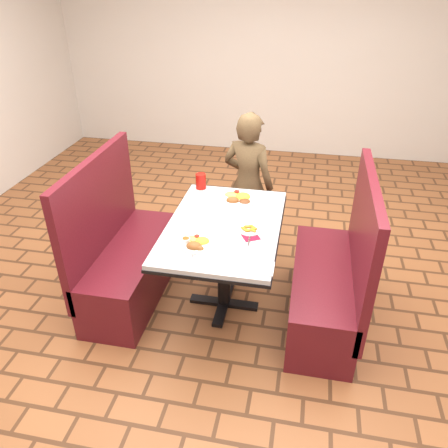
{
  "coord_description": "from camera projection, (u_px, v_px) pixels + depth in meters",
  "views": [
    {
      "loc": [
        0.53,
        -2.65,
        2.34
      ],
      "look_at": [
        0.0,
        0.0,
        0.75
      ],
      "focal_mm": 35.0,
      "sensor_mm": 36.0,
      "label": 1
    }
  ],
  "objects": [
    {
      "name": "room",
      "position": [
        224.0,
        53.0,
        2.55
      ],
      "size": [
        7.0,
        7.04,
        2.82
      ],
      "color": "#995A32",
      "rests_on": "ground"
    },
    {
      "name": "dining_table",
      "position": [
        224.0,
        235.0,
        3.19
      ],
      "size": [
        0.81,
        1.21,
        0.75
      ],
      "color": "silver",
      "rests_on": "ground"
    },
    {
      "name": "booth_bench_left",
      "position": [
        126.0,
        259.0,
        3.49
      ],
      "size": [
        0.47,
        1.2,
        1.17
      ],
      "color": "maroon",
      "rests_on": "ground"
    },
    {
      "name": "booth_bench_right",
      "position": [
        330.0,
        284.0,
        3.22
      ],
      "size": [
        0.47,
        1.2,
        1.17
      ],
      "color": "maroon",
      "rests_on": "ground"
    },
    {
      "name": "diner_person",
      "position": [
        248.0,
        184.0,
        3.92
      ],
      "size": [
        0.55,
        0.45,
        1.32
      ],
      "primitive_type": "imported",
      "rotation": [
        0.0,
        0.0,
        2.84
      ],
      "color": "brown",
      "rests_on": "ground"
    },
    {
      "name": "near_dinner_plate",
      "position": [
        196.0,
        242.0,
        2.89
      ],
      "size": [
        0.24,
        0.24,
        0.07
      ],
      "rotation": [
        0.0,
        0.0,
        0.35
      ],
      "color": "white",
      "rests_on": "dining_table"
    },
    {
      "name": "far_dinner_plate",
      "position": [
        238.0,
        197.0,
        3.45
      ],
      "size": [
        0.3,
        0.3,
        0.08
      ],
      "rotation": [
        0.0,
        0.0,
        0.39
      ],
      "color": "white",
      "rests_on": "dining_table"
    },
    {
      "name": "plantain_plate",
      "position": [
        249.0,
        229.0,
        3.06
      ],
      "size": [
        0.16,
        0.16,
        0.03
      ],
      "rotation": [
        0.0,
        0.0,
        0.04
      ],
      "color": "white",
      "rests_on": "dining_table"
    },
    {
      "name": "maroon_napkin",
      "position": [
        251.0,
        237.0,
        2.99
      ],
      "size": [
        0.15,
        0.15,
        0.0
      ],
      "primitive_type": "cube",
      "rotation": [
        0.0,
        0.0,
        0.52
      ],
      "color": "maroon",
      "rests_on": "dining_table"
    },
    {
      "name": "spoon_utensil",
      "position": [
        249.0,
        240.0,
        2.94
      ],
      "size": [
        0.02,
        0.13,
        0.0
      ],
      "primitive_type": "cube",
      "rotation": [
        0.0,
        0.0,
        0.05
      ],
      "color": "silver",
      "rests_on": "dining_table"
    },
    {
      "name": "red_tumbler",
      "position": [
        201.0,
        181.0,
        3.62
      ],
      "size": [
        0.08,
        0.08,
        0.13
      ],
      "primitive_type": "cylinder",
      "color": "#B4120C",
      "rests_on": "dining_table"
    },
    {
      "name": "paper_napkin",
      "position": [
        259.0,
        268.0,
        2.68
      ],
      "size": [
        0.19,
        0.14,
        0.01
      ],
      "primitive_type": "cube",
      "rotation": [
        0.0,
        0.0,
        0.01
      ],
      "color": "white",
      "rests_on": "dining_table"
    },
    {
      "name": "knife_utensil",
      "position": [
        201.0,
        245.0,
        2.88
      ],
      "size": [
        0.1,
        0.16,
        0.0
      ],
      "primitive_type": "cube",
      "rotation": [
        0.0,
        0.0,
        0.53
      ],
      "color": "#B9B8BD",
      "rests_on": "dining_table"
    },
    {
      "name": "fork_utensil",
      "position": [
        193.0,
        252.0,
        2.82
      ],
      "size": [
        0.03,
        0.14,
        0.0
      ],
      "primitive_type": "cube",
      "rotation": [
        0.0,
        0.0,
        0.19
      ],
      "color": "silver",
      "rests_on": "dining_table"
    },
    {
      "name": "lettuce_shreds",
      "position": [
        231.0,
        220.0,
        3.18
      ],
      "size": [
        0.28,
        0.32,
        0.0
      ],
      "primitive_type": null,
      "color": "#8AC24D",
      "rests_on": "dining_table"
    }
  ]
}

